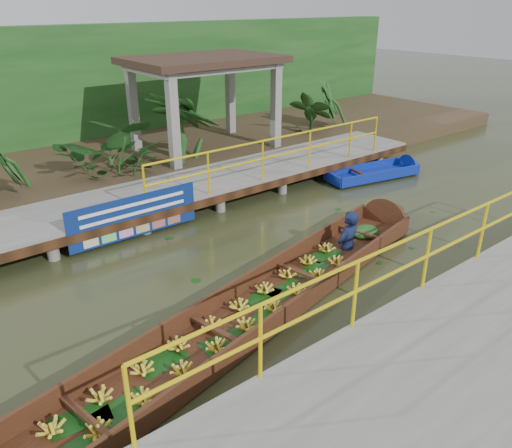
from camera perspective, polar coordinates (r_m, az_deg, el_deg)
ground at (r=9.68m, az=0.18°, el=-4.73°), size 80.00×80.00×0.00m
land_strip at (r=15.72m, az=-17.27°, el=6.61°), size 30.00×8.00×0.45m
far_dock at (r=12.12m, az=-9.94°, el=3.50°), size 16.00×2.06×1.66m
near_dock at (r=8.04m, az=25.76°, el=-11.58°), size 18.00×2.40×1.73m
pavilion at (r=15.47m, az=-5.99°, el=17.13°), size 4.40×3.00×3.00m
foliage_backdrop at (r=17.65m, az=-21.19°, el=13.87°), size 30.00×0.80×4.00m
vendor_boat at (r=8.38m, az=1.70°, el=-8.09°), size 10.82×3.28×2.08m
moored_blue_boat at (r=15.25m, az=15.40°, el=5.96°), size 3.35×1.45×0.78m
blue_banner at (r=10.75m, az=-13.69°, el=0.89°), size 2.89×0.04×0.90m
tropical_plants at (r=14.18m, az=-8.35°, el=9.88°), size 14.26×1.26×1.58m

